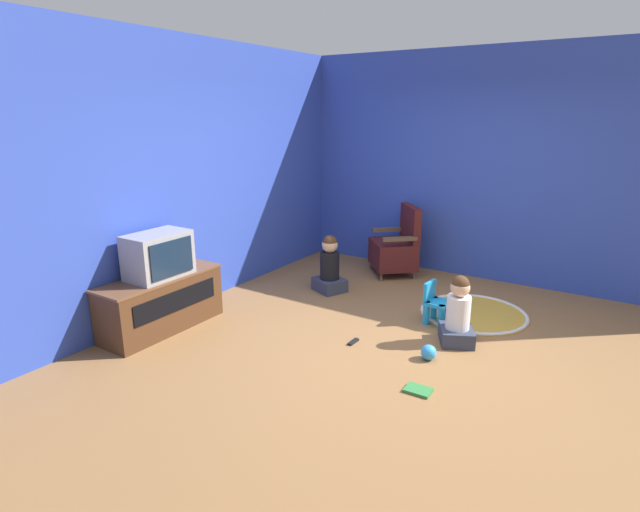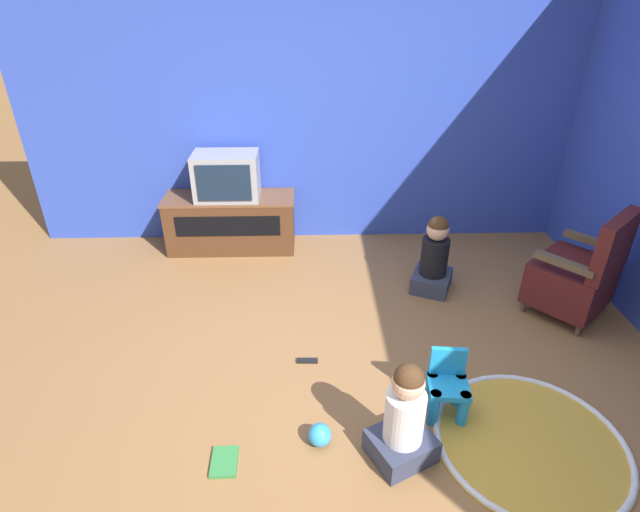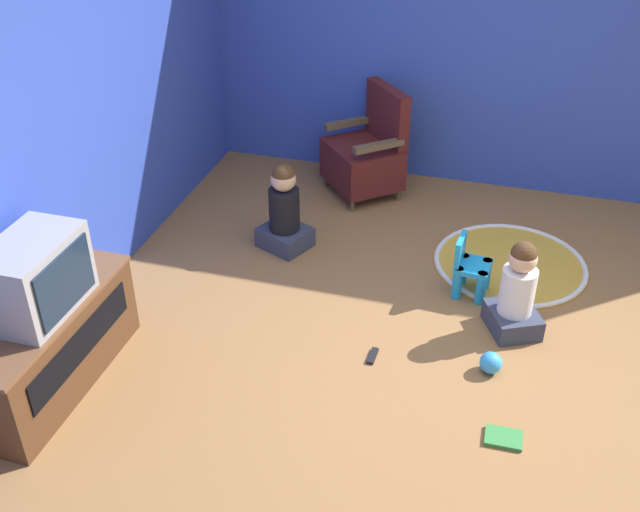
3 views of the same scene
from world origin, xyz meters
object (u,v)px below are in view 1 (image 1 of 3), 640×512
tv_cabinet (161,302)px  black_armchair (396,248)px  book (418,390)px  television (158,255)px  yellow_kid_chair (436,306)px  child_watching_left (330,267)px  child_watching_center (458,314)px  remote_control (353,342)px  toy_ball (429,352)px

tv_cabinet → black_armchair: (2.91, -1.23, 0.07)m
book → television: bearing=4.5°
book → yellow_kid_chair: bearing=-76.5°
black_armchair → television: bearing=-64.2°
child_watching_left → television: bearing=90.1°
black_armchair → yellow_kid_chair: bearing=-2.7°
television → book: television is taller
black_armchair → book: black_armchair is taller
tv_cabinet → child_watching_left: child_watching_left is taller
child_watching_left → child_watching_center: 1.86m
child_watching_left → book: child_watching_left is taller
yellow_kid_chair → book: size_ratio=2.11×
black_armchair → book: (-2.64, -1.40, -0.35)m
yellow_kid_chair → remote_control: (-0.87, 0.49, -0.18)m
child_watching_center → child_watching_left: bearing=45.7°
tv_cabinet → remote_control: bearing=-67.1°
tv_cabinet → yellow_kid_chair: tv_cabinet is taller
child_watching_center → remote_control: size_ratio=4.43×
television → black_armchair: bearing=-22.5°
black_armchair → tv_cabinet: bearing=-64.6°
television → yellow_kid_chair: 2.84m
black_armchair → book: 3.01m
yellow_kid_chair → book: bearing=-160.0°
yellow_kid_chair → child_watching_left: size_ratio=0.63×
child_watching_center → yellow_kid_chair: bearing=18.0°
yellow_kid_chair → book: yellow_kid_chair is taller
tv_cabinet → television: 0.49m
remote_control → book: bearing=62.5°
child_watching_center → book: (-1.01, -0.03, -0.28)m
child_watching_center → toy_ball: 0.52m
child_watching_center → toy_ball: bearing=141.8°
child_watching_left → book: (-1.58, -1.80, -0.29)m
television → book: 2.73m
television → tv_cabinet: bearing=90.0°
child_watching_center → remote_control: (-0.54, 0.82, -0.28)m
black_armchair → child_watching_center: black_armchair is taller
book → remote_control: 0.97m
television → remote_control: 2.06m
remote_control → black_armchair: bearing=-163.7°
child_watching_center → remote_control: 1.02m
television → child_watching_center: bearing=-63.5°
black_armchair → child_watching_left: 1.13m
tv_cabinet → child_watching_center: 2.90m
child_watching_left → tv_cabinet: bearing=89.6°
toy_ball → book: bearing=-166.9°
book → child_watching_center: bearing=-89.7°
toy_ball → remote_control: toy_ball is taller
child_watching_left → remote_control: (-1.11, -0.95, -0.29)m
black_armchair → yellow_kid_chair: black_armchair is taller
television → child_watching_center: television is taller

